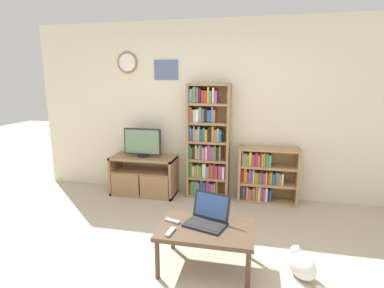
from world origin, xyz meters
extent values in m
cube|color=beige|center=(0.00, 2.32, 1.30)|extent=(5.64, 0.06, 2.60)
torus|color=olive|center=(-1.34, 2.28, 2.01)|extent=(0.33, 0.04, 0.33)
cylinder|color=white|center=(-1.34, 2.28, 2.01)|extent=(0.27, 0.02, 0.27)
cube|color=silver|center=(-0.72, 2.28, 1.90)|extent=(0.41, 0.01, 0.32)
cube|color=slate|center=(-0.72, 2.28, 1.90)|extent=(0.37, 0.02, 0.29)
cube|color=#9E754C|center=(-1.52, 2.05, 0.30)|extent=(0.04, 0.44, 0.60)
cube|color=#9E754C|center=(-0.56, 2.05, 0.30)|extent=(0.04, 0.44, 0.60)
cube|color=#9E754C|center=(-1.04, 2.05, 0.58)|extent=(0.99, 0.44, 0.04)
cube|color=#9E754C|center=(-1.04, 2.05, 0.02)|extent=(0.99, 0.44, 0.04)
cube|color=#9E754C|center=(-1.04, 2.05, 0.36)|extent=(0.92, 0.40, 0.04)
cube|color=#9E754C|center=(-1.27, 1.84, 0.20)|extent=(0.44, 0.02, 0.32)
cube|color=#9E754C|center=(-0.81, 1.84, 0.20)|extent=(0.44, 0.02, 0.32)
cylinder|color=black|center=(-1.04, 2.04, 0.62)|extent=(0.18, 0.18, 0.04)
cube|color=black|center=(-1.04, 2.04, 0.84)|extent=(0.57, 0.05, 0.40)
cube|color=slate|center=(-1.04, 2.02, 0.84)|extent=(0.54, 0.01, 0.36)
cube|color=#9E754C|center=(-0.34, 2.15, 0.85)|extent=(0.04, 0.24, 1.70)
cube|color=#9E754C|center=(0.24, 2.15, 0.85)|extent=(0.04, 0.24, 1.70)
cube|color=#9E754C|center=(-0.05, 2.26, 0.85)|extent=(0.62, 0.02, 1.70)
cube|color=#9E754C|center=(-0.05, 2.15, 0.02)|extent=(0.55, 0.21, 0.04)
cube|color=#9E754C|center=(-0.05, 2.15, 0.30)|extent=(0.55, 0.21, 0.04)
cube|color=#9E754C|center=(-0.05, 2.15, 0.57)|extent=(0.55, 0.21, 0.04)
cube|color=#9E754C|center=(-0.05, 2.15, 0.85)|extent=(0.55, 0.21, 0.04)
cube|color=#9E754C|center=(-0.05, 2.15, 1.13)|extent=(0.55, 0.21, 0.04)
cube|color=#9E754C|center=(-0.05, 2.15, 1.41)|extent=(0.55, 0.21, 0.04)
cube|color=#9E754C|center=(-0.05, 2.15, 1.69)|extent=(0.55, 0.21, 0.04)
cube|color=orange|center=(-0.31, 2.16, 0.13)|extent=(0.02, 0.16, 0.18)
cube|color=#388947|center=(-0.27, 2.15, 0.14)|extent=(0.04, 0.19, 0.21)
cube|color=#5B9389|center=(-0.24, 2.16, 0.14)|extent=(0.03, 0.17, 0.21)
cube|color=#B75B70|center=(-0.20, 2.16, 0.14)|extent=(0.03, 0.18, 0.21)
cube|color=#388947|center=(-0.17, 2.15, 0.13)|extent=(0.02, 0.19, 0.18)
cube|color=#2856A8|center=(-0.14, 2.16, 0.15)|extent=(0.04, 0.16, 0.23)
cube|color=#2856A8|center=(-0.09, 2.16, 0.14)|extent=(0.03, 0.18, 0.20)
cube|color=red|center=(-0.06, 2.16, 0.14)|extent=(0.02, 0.15, 0.21)
cube|color=#9E4293|center=(-0.04, 2.16, 0.15)|extent=(0.03, 0.15, 0.23)
cube|color=#9E4293|center=(-0.01, 2.16, 0.13)|extent=(0.03, 0.16, 0.19)
cube|color=#B75B70|center=(0.03, 2.16, 0.13)|extent=(0.04, 0.17, 0.18)
cube|color=#5B9389|center=(0.06, 2.16, 0.13)|extent=(0.03, 0.17, 0.20)
cube|color=orange|center=(0.09, 2.16, 0.15)|extent=(0.02, 0.15, 0.23)
cube|color=#388947|center=(-0.30, 2.16, 0.43)|extent=(0.04, 0.16, 0.22)
cube|color=white|center=(-0.27, 2.16, 0.40)|extent=(0.02, 0.16, 0.17)
cube|color=#93704C|center=(-0.23, 2.16, 0.40)|extent=(0.04, 0.18, 0.18)
cube|color=gold|center=(-0.19, 2.16, 0.41)|extent=(0.03, 0.15, 0.18)
cube|color=#388947|center=(-0.16, 2.16, 0.40)|extent=(0.04, 0.18, 0.18)
cube|color=white|center=(-0.12, 2.16, 0.42)|extent=(0.03, 0.15, 0.21)
cube|color=white|center=(-0.09, 2.15, 0.42)|extent=(0.02, 0.19, 0.22)
cube|color=#5B9389|center=(-0.05, 2.16, 0.40)|extent=(0.04, 0.16, 0.17)
cube|color=red|center=(-0.01, 2.16, 0.42)|extent=(0.04, 0.17, 0.21)
cube|color=#93704C|center=(0.03, 2.16, 0.41)|extent=(0.02, 0.18, 0.20)
cube|color=#B75B70|center=(0.05, 2.16, 0.42)|extent=(0.02, 0.14, 0.22)
cube|color=red|center=(0.08, 2.16, 0.41)|extent=(0.04, 0.18, 0.19)
cube|color=#B75B70|center=(0.11, 2.16, 0.41)|extent=(0.02, 0.15, 0.20)
cube|color=#9E4293|center=(0.15, 2.16, 0.41)|extent=(0.04, 0.18, 0.19)
cube|color=white|center=(0.19, 2.15, 0.41)|extent=(0.04, 0.19, 0.18)
cube|color=#388947|center=(-0.31, 2.15, 0.69)|extent=(0.02, 0.19, 0.20)
cube|color=#388947|center=(-0.29, 2.16, 0.68)|extent=(0.02, 0.16, 0.17)
cube|color=#232328|center=(-0.26, 2.16, 0.69)|extent=(0.04, 0.15, 0.19)
cube|color=gold|center=(-0.22, 2.16, 0.70)|extent=(0.02, 0.15, 0.21)
cube|color=#B75B70|center=(-0.20, 2.16, 0.68)|extent=(0.03, 0.15, 0.18)
cube|color=#759EB7|center=(-0.17, 2.16, 0.70)|extent=(0.02, 0.18, 0.22)
cube|color=#5B9389|center=(-0.15, 2.16, 0.70)|extent=(0.02, 0.15, 0.21)
cube|color=#B75B70|center=(-0.11, 2.15, 0.68)|extent=(0.04, 0.19, 0.18)
cube|color=white|center=(-0.07, 2.16, 0.69)|extent=(0.03, 0.16, 0.20)
cube|color=#9E4293|center=(-0.04, 2.16, 0.70)|extent=(0.03, 0.15, 0.22)
cube|color=#9E4293|center=(0.00, 2.16, 0.69)|extent=(0.03, 0.16, 0.20)
cube|color=#93704C|center=(0.03, 2.16, 0.69)|extent=(0.03, 0.15, 0.20)
cube|color=#388947|center=(0.07, 2.15, 0.70)|extent=(0.02, 0.19, 0.22)
cube|color=#232328|center=(0.10, 2.16, 0.69)|extent=(0.03, 0.17, 0.20)
cube|color=#93704C|center=(0.13, 2.16, 0.70)|extent=(0.03, 0.16, 0.21)
cube|color=#759EB7|center=(-0.31, 2.16, 0.97)|extent=(0.02, 0.15, 0.21)
cube|color=#2856A8|center=(-0.28, 2.16, 0.96)|extent=(0.03, 0.16, 0.18)
cube|color=#759EB7|center=(-0.25, 2.16, 0.98)|extent=(0.02, 0.16, 0.22)
cube|color=orange|center=(-0.22, 2.16, 0.95)|extent=(0.04, 0.17, 0.17)
cube|color=#759EB7|center=(-0.18, 2.16, 0.98)|extent=(0.03, 0.18, 0.21)
cube|color=#2856A8|center=(-0.15, 2.16, 0.96)|extent=(0.04, 0.15, 0.18)
cube|color=#388947|center=(-0.11, 2.16, 0.97)|extent=(0.03, 0.15, 0.20)
cube|color=orange|center=(-0.07, 2.15, 0.96)|extent=(0.04, 0.19, 0.17)
cube|color=#232328|center=(-0.03, 2.16, 0.97)|extent=(0.03, 0.17, 0.21)
cube|color=#232328|center=(0.00, 2.16, 0.98)|extent=(0.02, 0.18, 0.23)
cube|color=orange|center=(0.03, 2.15, 0.98)|extent=(0.03, 0.18, 0.22)
cube|color=#93704C|center=(0.06, 2.15, 0.96)|extent=(0.03, 0.19, 0.18)
cube|color=white|center=(0.10, 2.16, 0.97)|extent=(0.03, 0.15, 0.19)
cube|color=#2856A8|center=(0.13, 2.15, 0.96)|extent=(0.03, 0.18, 0.17)
cube|color=#B75B70|center=(-0.31, 2.16, 1.26)|extent=(0.02, 0.17, 0.22)
cube|color=#93704C|center=(-0.28, 2.16, 1.24)|extent=(0.03, 0.16, 0.18)
cube|color=white|center=(-0.25, 2.15, 1.24)|extent=(0.02, 0.19, 0.18)
cube|color=white|center=(-0.21, 2.16, 1.24)|extent=(0.04, 0.17, 0.19)
cube|color=#5B9389|center=(-0.17, 2.16, 1.26)|extent=(0.04, 0.16, 0.22)
cube|color=#388947|center=(-0.13, 2.16, 1.24)|extent=(0.02, 0.16, 0.19)
cube|color=red|center=(-0.11, 2.16, 1.25)|extent=(0.02, 0.17, 0.20)
cube|color=#232328|center=(-0.08, 2.16, 1.25)|extent=(0.03, 0.15, 0.20)
cube|color=#2856A8|center=(-0.04, 2.16, 1.24)|extent=(0.04, 0.17, 0.18)
cube|color=#2856A8|center=(-0.01, 2.16, 1.24)|extent=(0.02, 0.17, 0.18)
cube|color=#759EB7|center=(0.01, 2.16, 1.26)|extent=(0.02, 0.16, 0.23)
cube|color=#93704C|center=(0.04, 2.16, 1.24)|extent=(0.03, 0.16, 0.18)
cube|color=#759EB7|center=(-0.30, 2.16, 1.52)|extent=(0.04, 0.17, 0.20)
cube|color=#759EB7|center=(-0.27, 2.16, 1.54)|extent=(0.02, 0.16, 0.22)
cube|color=#388947|center=(-0.25, 2.16, 1.54)|extent=(0.03, 0.18, 0.23)
cube|color=#B75B70|center=(-0.21, 2.16, 1.53)|extent=(0.04, 0.15, 0.22)
cube|color=#232328|center=(-0.17, 2.16, 1.53)|extent=(0.04, 0.17, 0.20)
cube|color=red|center=(-0.13, 2.16, 1.52)|extent=(0.04, 0.15, 0.18)
cube|color=red|center=(-0.09, 2.16, 1.51)|extent=(0.04, 0.16, 0.18)
cube|color=gold|center=(-0.05, 2.16, 1.54)|extent=(0.02, 0.17, 0.23)
cube|color=#388947|center=(-0.02, 2.16, 1.51)|extent=(0.04, 0.18, 0.18)
cube|color=white|center=(0.02, 2.16, 1.53)|extent=(0.03, 0.16, 0.22)
cube|color=#9E4293|center=(0.06, 2.16, 1.51)|extent=(0.04, 0.18, 0.17)
cube|color=tan|center=(0.43, 2.13, 0.40)|extent=(0.04, 0.29, 0.81)
cube|color=tan|center=(1.23, 2.13, 0.40)|extent=(0.04, 0.29, 0.81)
cube|color=tan|center=(0.83, 2.26, 0.40)|extent=(0.84, 0.02, 0.81)
cube|color=tan|center=(0.83, 2.13, 0.02)|extent=(0.77, 0.25, 0.04)
cube|color=tan|center=(0.83, 2.13, 0.27)|extent=(0.77, 0.25, 0.04)
cube|color=tan|center=(0.83, 2.13, 0.53)|extent=(0.77, 0.25, 0.04)
cube|color=tan|center=(0.83, 2.13, 0.79)|extent=(0.77, 0.25, 0.04)
cube|color=#2856A8|center=(0.47, 2.14, 0.14)|extent=(0.04, 0.18, 0.20)
cube|color=red|center=(0.50, 2.13, 0.13)|extent=(0.02, 0.22, 0.19)
cube|color=#232328|center=(0.53, 2.14, 0.14)|extent=(0.02, 0.21, 0.21)
cube|color=white|center=(0.55, 2.14, 0.13)|extent=(0.02, 0.19, 0.19)
cube|color=orange|center=(0.57, 2.14, 0.12)|extent=(0.02, 0.18, 0.17)
cube|color=#B75B70|center=(0.60, 2.14, 0.12)|extent=(0.03, 0.21, 0.16)
cube|color=#93704C|center=(0.64, 2.14, 0.13)|extent=(0.04, 0.22, 0.19)
cube|color=orange|center=(0.68, 2.14, 0.14)|extent=(0.03, 0.21, 0.21)
cube|color=white|center=(0.72, 2.14, 0.14)|extent=(0.03, 0.21, 0.20)
cube|color=#93704C|center=(0.75, 2.14, 0.14)|extent=(0.03, 0.20, 0.20)
cube|color=#9E4293|center=(0.79, 2.14, 0.13)|extent=(0.03, 0.22, 0.19)
cube|color=white|center=(0.82, 2.13, 0.13)|extent=(0.03, 0.22, 0.20)
cube|color=#232328|center=(0.85, 2.14, 0.13)|extent=(0.02, 0.21, 0.18)
cube|color=#2856A8|center=(0.88, 2.14, 0.12)|extent=(0.03, 0.22, 0.18)
cube|color=red|center=(0.47, 2.14, 0.39)|extent=(0.03, 0.18, 0.19)
cube|color=orange|center=(0.51, 2.14, 0.40)|extent=(0.04, 0.20, 0.21)
cube|color=#B75B70|center=(0.55, 2.15, 0.37)|extent=(0.03, 0.18, 0.16)
cube|color=#B75B70|center=(0.58, 2.14, 0.39)|extent=(0.02, 0.21, 0.20)
cube|color=#2856A8|center=(0.60, 2.13, 0.39)|extent=(0.03, 0.22, 0.19)
cube|color=white|center=(0.63, 2.14, 0.39)|extent=(0.02, 0.22, 0.19)
cube|color=orange|center=(0.65, 2.13, 0.38)|extent=(0.02, 0.22, 0.17)
cube|color=orange|center=(0.68, 2.14, 0.37)|extent=(0.03, 0.20, 0.16)
cube|color=#388947|center=(0.72, 2.14, 0.38)|extent=(0.03, 0.19, 0.16)
cube|color=#B75B70|center=(0.74, 2.15, 0.37)|extent=(0.02, 0.18, 0.16)
cube|color=#9E4293|center=(0.78, 2.14, 0.37)|extent=(0.04, 0.21, 0.16)
cube|color=gold|center=(0.81, 2.14, 0.38)|extent=(0.02, 0.22, 0.18)
cube|color=red|center=(0.83, 2.13, 0.37)|extent=(0.02, 0.22, 0.16)
cube|color=gold|center=(0.87, 2.14, 0.38)|extent=(0.04, 0.18, 0.17)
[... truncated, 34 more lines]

